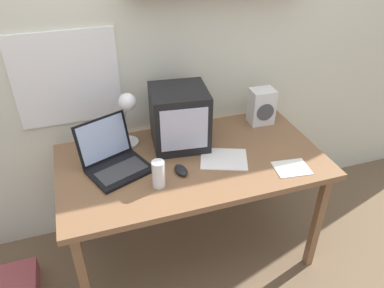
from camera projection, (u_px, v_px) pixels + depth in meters
ground_plane at (192, 250)px, 2.49m from camera, size 12.00×12.00×0.00m
back_wall at (167, 33)px, 2.15m from camera, size 5.60×0.24×2.60m
corner_desk at (192, 168)px, 2.12m from camera, size 1.47×0.78×0.74m
crt_monitor at (179, 118)px, 2.13m from camera, size 0.35×0.34×0.34m
laptop at (113, 157)px, 1.99m from camera, size 0.39×0.39×0.25m
desk_lamp at (127, 112)px, 2.06m from camera, size 0.13×0.17×0.35m
juice_glass at (159, 175)px, 1.85m from camera, size 0.07×0.07×0.15m
space_heater at (262, 106)px, 2.37m from camera, size 0.16×0.13×0.23m
computer_mouse at (181, 170)px, 1.97m from camera, size 0.08×0.11×0.03m
loose_paper_near_laptop at (224, 159)px, 2.08m from camera, size 0.31×0.28×0.00m
open_notebook at (292, 168)px, 2.01m from camera, size 0.20×0.17×0.00m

